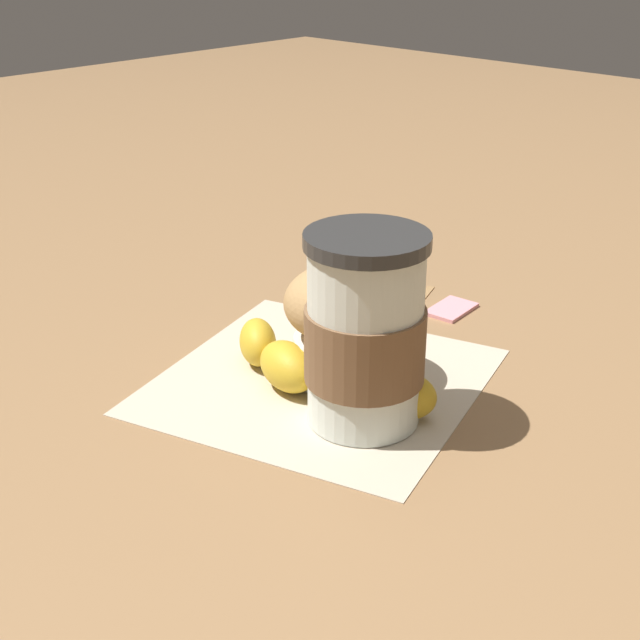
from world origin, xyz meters
The scene contains 7 objects.
ground_plane centered at (0.00, 0.00, 0.00)m, with size 3.00×3.00×0.00m, color #936D47.
paper_napkin centered at (0.00, 0.00, 0.00)m, with size 0.24×0.24×0.00m, color beige.
coffee_cup centered at (-0.06, 0.02, 0.07)m, with size 0.09×0.09×0.14m.
muffin centered at (-0.01, -0.02, 0.05)m, with size 0.09×0.09×0.09m.
banana centered at (-0.01, 0.02, 0.02)m, with size 0.20×0.08×0.04m.
sugar_packet centered at (0.01, -0.19, 0.00)m, with size 0.05×0.03×0.01m, color pink.
wooden_stirrer centered at (0.04, -0.17, 0.00)m, with size 0.11×0.01×0.00m, color #9E7547.
Camera 1 is at (-0.44, 0.45, 0.35)m, focal length 50.00 mm.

